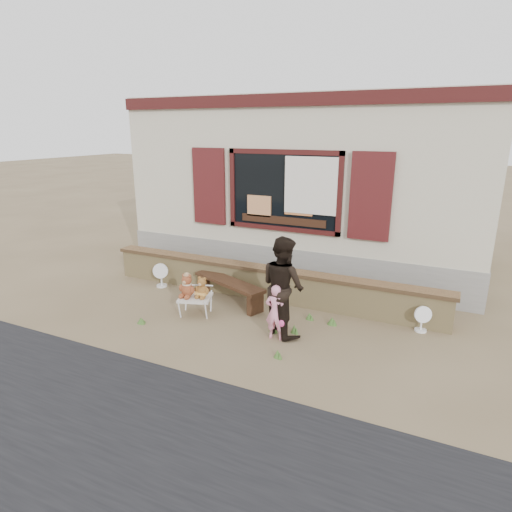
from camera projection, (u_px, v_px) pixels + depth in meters
The scene contains 12 objects.
ground at pixel (242, 317), 7.82m from camera, with size 80.00×80.00×0.00m, color brown.
shopfront at pixel (319, 181), 11.14m from camera, with size 8.04×5.13×4.00m.
brick_wall at pixel (264, 282), 8.59m from camera, with size 7.10×0.36×0.67m.
bench at pixel (229, 286), 8.41m from camera, with size 1.76×1.01×0.45m.
folding_chair at pixel (195, 298), 7.84m from camera, with size 0.71×0.67×0.35m.
teddy_bear_left at pixel (187, 285), 7.78m from camera, with size 0.32×0.28×0.44m, color brown, non-canonical shape.
teddy_bear_right at pixel (202, 287), 7.76m from camera, with size 0.29×0.25×0.40m, color brown, non-canonical shape.
child at pixel (276, 312), 6.88m from camera, with size 0.34×0.22×0.94m, color pink.
adult at pixel (283, 286), 6.99m from camera, with size 0.81×0.63×1.67m, color black.
fan_left at pixel (161, 275), 9.24m from camera, with size 0.34×0.23×0.53m.
fan_right at pixel (422, 319), 7.20m from camera, with size 0.30×0.20×0.47m.
grass_tufts at pixel (275, 326), 7.33m from camera, with size 3.23×1.62×0.15m.
Camera 1 is at (3.28, -6.39, 3.31)m, focal length 30.00 mm.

